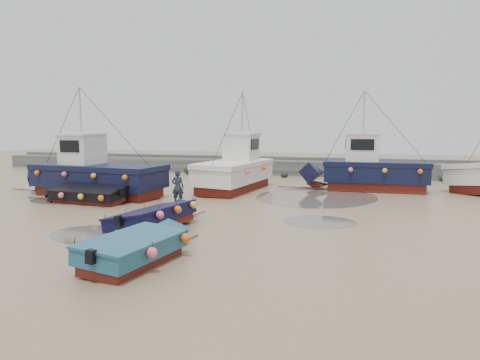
% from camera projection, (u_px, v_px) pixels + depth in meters
% --- Properties ---
extents(ground, '(120.00, 120.00, 0.00)m').
position_uv_depth(ground, '(194.00, 225.00, 18.96)').
color(ground, '#9A7D5E').
rests_on(ground, ground).
extents(seawall, '(60.00, 4.92, 1.50)m').
position_uv_depth(seawall, '(302.00, 168.00, 39.57)').
color(seawall, slate).
rests_on(seawall, ground).
extents(puddle_a, '(5.11, 5.11, 0.01)m').
position_uv_depth(puddle_a, '(114.00, 235.00, 17.07)').
color(puddle_a, '#585248').
rests_on(puddle_a, ground).
extents(puddle_b, '(3.10, 3.10, 0.01)m').
position_uv_depth(puddle_b, '(319.00, 222.00, 19.53)').
color(puddle_b, '#585248').
rests_on(puddle_b, ground).
extents(puddle_c, '(4.09, 4.09, 0.01)m').
position_uv_depth(puddle_c, '(66.00, 200.00, 25.58)').
color(puddle_c, '#585248').
rests_on(puddle_c, ground).
extents(puddle_d, '(6.83, 6.83, 0.01)m').
position_uv_depth(puddle_d, '(317.00, 197.00, 26.86)').
color(puddle_d, '#585248').
rests_on(puddle_d, ground).
extents(dinghy_1, '(2.48, 6.32, 1.43)m').
position_uv_depth(dinghy_1, '(160.00, 214.00, 18.25)').
color(dinghy_1, maroon).
rests_on(dinghy_1, ground).
extents(dinghy_2, '(2.28, 5.81, 1.43)m').
position_uv_depth(dinghy_2, '(140.00, 244.00, 13.53)').
color(dinghy_2, maroon).
rests_on(dinghy_2, ground).
extents(dinghy_4, '(6.45, 2.32, 1.43)m').
position_uv_depth(dinghy_4, '(84.00, 192.00, 24.64)').
color(dinghy_4, maroon).
rests_on(dinghy_4, ground).
extents(cabin_boat_0, '(11.28, 3.90, 6.22)m').
position_uv_depth(cabin_boat_0, '(90.00, 173.00, 27.15)').
color(cabin_boat_0, maroon).
rests_on(cabin_boat_0, ground).
extents(cabin_boat_1, '(3.32, 10.97, 6.22)m').
position_uv_depth(cabin_boat_1, '(238.00, 169.00, 30.08)').
color(cabin_boat_1, maroon).
rests_on(cabin_boat_1, ground).
extents(cabin_boat_2, '(9.48, 2.91, 6.22)m').
position_uv_depth(cabin_boat_2, '(366.00, 169.00, 29.42)').
color(cabin_boat_2, maroon).
rests_on(cabin_boat_2, ground).
extents(person, '(0.71, 0.54, 1.77)m').
position_uv_depth(person, '(178.00, 204.00, 24.19)').
color(person, '#192335').
rests_on(person, ground).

